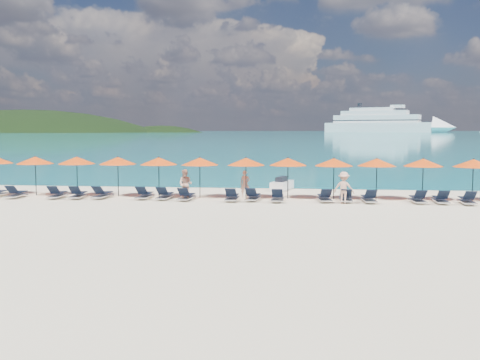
# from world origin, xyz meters

# --- Properties ---
(ground) EXTENTS (1400.00, 1400.00, 0.00)m
(ground) POSITION_xyz_m (0.00, 0.00, 0.00)
(ground) COLOR beige
(sea) EXTENTS (1600.00, 1300.00, 0.01)m
(sea) POSITION_xyz_m (0.00, 660.00, 0.01)
(sea) COLOR #1FA9B2
(sea) RESTS_ON ground
(headland_main) EXTENTS (374.00, 242.00, 126.50)m
(headland_main) POSITION_xyz_m (-300.00, 540.00, -38.00)
(headland_main) COLOR black
(headland_main) RESTS_ON ground
(headland_small) EXTENTS (162.00, 126.00, 85.50)m
(headland_small) POSITION_xyz_m (-150.00, 560.00, -35.00)
(headland_small) COLOR black
(headland_small) RESTS_ON ground
(cruise_ship) EXTENTS (142.96, 78.69, 40.54)m
(cruise_ship) POSITION_xyz_m (104.87, 603.25, 10.55)
(cruise_ship) COLOR white
(cruise_ship) RESTS_ON ground
(jetski) EXTENTS (1.47, 2.42, 0.81)m
(jetski) POSITION_xyz_m (1.94, 9.29, 0.33)
(jetski) COLOR white
(jetski) RESTS_ON ground
(beachgoer_a) EXTENTS (0.57, 0.40, 1.49)m
(beachgoer_a) POSITION_xyz_m (0.01, 5.45, 0.75)
(beachgoer_a) COLOR #E0A286
(beachgoer_a) RESTS_ON ground
(beachgoer_b) EXTENTS (0.86, 0.60, 1.61)m
(beachgoer_b) POSITION_xyz_m (-3.15, 4.42, 0.80)
(beachgoer_b) COLOR #E0A286
(beachgoer_b) RESTS_ON ground
(beachgoer_c) EXTENTS (1.14, 0.72, 1.63)m
(beachgoer_c) POSITION_xyz_m (5.27, 3.46, 0.82)
(beachgoer_c) COLOR #E0A286
(beachgoer_c) RESTS_ON ground
(umbrella_1) EXTENTS (2.10, 2.10, 2.28)m
(umbrella_1) POSITION_xyz_m (-12.00, 5.00, 2.02)
(umbrella_1) COLOR black
(umbrella_1) RESTS_ON ground
(umbrella_2) EXTENTS (2.10, 2.10, 2.28)m
(umbrella_2) POSITION_xyz_m (-9.59, 5.13, 2.02)
(umbrella_2) COLOR black
(umbrella_2) RESTS_ON ground
(umbrella_3) EXTENTS (2.10, 2.10, 2.28)m
(umbrella_3) POSITION_xyz_m (-7.16, 5.08, 2.02)
(umbrella_3) COLOR black
(umbrella_3) RESTS_ON ground
(umbrella_4) EXTENTS (2.10, 2.10, 2.28)m
(umbrella_4) POSITION_xyz_m (-4.78, 5.00, 2.02)
(umbrella_4) COLOR black
(umbrella_4) RESTS_ON ground
(umbrella_5) EXTENTS (2.10, 2.10, 2.28)m
(umbrella_5) POSITION_xyz_m (-2.45, 5.00, 2.02)
(umbrella_5) COLOR black
(umbrella_5) RESTS_ON ground
(umbrella_6) EXTENTS (2.10, 2.10, 2.28)m
(umbrella_6) POSITION_xyz_m (0.10, 5.08, 2.02)
(umbrella_6) COLOR black
(umbrella_6) RESTS_ON ground
(umbrella_7) EXTENTS (2.10, 2.10, 2.28)m
(umbrella_7) POSITION_xyz_m (2.39, 5.22, 2.02)
(umbrella_7) COLOR black
(umbrella_7) RESTS_ON ground
(umbrella_8) EXTENTS (2.10, 2.10, 2.28)m
(umbrella_8) POSITION_xyz_m (4.86, 5.08, 2.02)
(umbrella_8) COLOR black
(umbrella_8) RESTS_ON ground
(umbrella_9) EXTENTS (2.10, 2.10, 2.28)m
(umbrella_9) POSITION_xyz_m (7.15, 5.25, 2.02)
(umbrella_9) COLOR black
(umbrella_9) RESTS_ON ground
(umbrella_10) EXTENTS (2.10, 2.10, 2.28)m
(umbrella_10) POSITION_xyz_m (9.57, 5.26, 2.02)
(umbrella_10) COLOR black
(umbrella_10) RESTS_ON ground
(umbrella_11) EXTENTS (2.10, 2.10, 2.28)m
(umbrella_11) POSITION_xyz_m (12.05, 5.02, 2.02)
(umbrella_11) COLOR black
(umbrella_11) RESTS_ON ground
(lounger_2) EXTENTS (0.71, 1.73, 0.66)m
(lounger_2) POSITION_xyz_m (-12.53, 3.77, 0.24)
(lounger_2) COLOR silver
(lounger_2) RESTS_ON ground
(lounger_3) EXTENTS (0.72, 1.74, 0.66)m
(lounger_3) POSITION_xyz_m (-10.19, 3.84, 0.24)
(lounger_3) COLOR silver
(lounger_3) RESTS_ON ground
(lounger_4) EXTENTS (0.78, 1.75, 0.66)m
(lounger_4) POSITION_xyz_m (-9.02, 3.88, 0.24)
(lounger_4) COLOR silver
(lounger_4) RESTS_ON ground
(lounger_5) EXTENTS (0.77, 1.75, 0.66)m
(lounger_5) POSITION_xyz_m (-7.72, 4.07, 0.24)
(lounger_5) COLOR silver
(lounger_5) RESTS_ON ground
(lounger_6) EXTENTS (0.67, 1.72, 0.66)m
(lounger_6) POSITION_xyz_m (-5.36, 4.12, 0.24)
(lounger_6) COLOR silver
(lounger_6) RESTS_ON ground
(lounger_7) EXTENTS (0.69, 1.73, 0.66)m
(lounger_7) POSITION_xyz_m (-4.19, 4.01, 0.24)
(lounger_7) COLOR silver
(lounger_7) RESTS_ON ground
(lounger_8) EXTENTS (0.75, 1.74, 0.66)m
(lounger_8) POSITION_xyz_m (-2.96, 3.76, 0.24)
(lounger_8) COLOR silver
(lounger_8) RESTS_ON ground
(lounger_9) EXTENTS (0.63, 1.70, 0.66)m
(lounger_9) POSITION_xyz_m (-0.51, 3.75, 0.24)
(lounger_9) COLOR silver
(lounger_9) RESTS_ON ground
(lounger_10) EXTENTS (0.79, 1.75, 0.66)m
(lounger_10) POSITION_xyz_m (0.57, 4.01, 0.24)
(lounger_10) COLOR silver
(lounger_10) RESTS_ON ground
(lounger_11) EXTENTS (0.63, 1.70, 0.66)m
(lounger_11) POSITION_xyz_m (1.90, 3.75, 0.24)
(lounger_11) COLOR silver
(lounger_11) RESTS_ON ground
(lounger_12) EXTENTS (0.77, 1.75, 0.66)m
(lounger_12) POSITION_xyz_m (4.34, 4.04, 0.24)
(lounger_12) COLOR silver
(lounger_12) RESTS_ON ground
(lounger_13) EXTENTS (0.68, 1.72, 0.66)m
(lounger_13) POSITION_xyz_m (5.43, 4.03, 0.24)
(lounger_13) COLOR silver
(lounger_13) RESTS_ON ground
(lounger_14) EXTENTS (0.74, 1.74, 0.66)m
(lounger_14) POSITION_xyz_m (6.59, 3.95, 0.24)
(lounger_14) COLOR silver
(lounger_14) RESTS_ON ground
(lounger_15) EXTENTS (0.67, 1.72, 0.66)m
(lounger_15) POSITION_xyz_m (9.07, 4.00, 0.24)
(lounger_15) COLOR silver
(lounger_15) RESTS_ON ground
(lounger_16) EXTENTS (0.67, 1.72, 0.66)m
(lounger_16) POSITION_xyz_m (10.20, 4.00, 0.24)
(lounger_16) COLOR silver
(lounger_16) RESTS_ON ground
(lounger_17) EXTENTS (0.70, 1.73, 0.66)m
(lounger_17) POSITION_xyz_m (11.44, 3.83, 0.24)
(lounger_17) COLOR silver
(lounger_17) RESTS_ON ground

